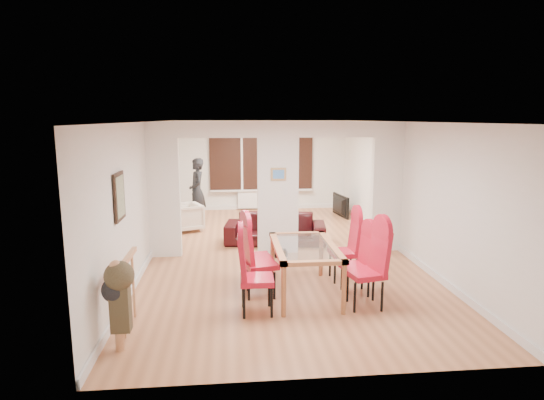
{
  "coord_description": "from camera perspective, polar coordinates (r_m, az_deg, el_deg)",
  "views": [
    {
      "loc": [
        -0.96,
        -8.76,
        2.67
      ],
      "look_at": [
        -0.06,
        0.6,
        0.97
      ],
      "focal_mm": 30.0,
      "sensor_mm": 36.0,
      "label": 1
    }
  ],
  "objects": [
    {
      "name": "bottle",
      "position": [
        11.34,
        -0.47,
        -1.61
      ],
      "size": [
        0.06,
        0.06,
        0.26
      ],
      "primitive_type": "cylinder",
      "color": "#143F19",
      "rests_on": "coffee_table"
    },
    {
      "name": "dining_chair_la",
      "position": [
        6.32,
        -1.91,
        -9.2
      ],
      "size": [
        0.47,
        0.47,
        1.13
      ],
      "primitive_type": null,
      "rotation": [
        0.0,
        0.0,
        -0.03
      ],
      "color": "#B71229",
      "rests_on": "floor"
    },
    {
      "name": "bay_window_blinds",
      "position": [
        13.28,
        -1.34,
        5.2
      ],
      "size": [
        3.0,
        0.08,
        1.8
      ],
      "primitive_type": "cube",
      "color": "black",
      "rests_on": "room_walls"
    },
    {
      "name": "coffee_table",
      "position": [
        11.39,
        -0.36,
        -2.76
      ],
      "size": [
        0.96,
        0.56,
        0.21
      ],
      "primitive_type": null,
      "rotation": [
        0.0,
        0.0,
        0.11
      ],
      "color": "#321911",
      "rests_on": "floor"
    },
    {
      "name": "pillar_photo",
      "position": [
        8.78,
        0.82,
        3.25
      ],
      "size": [
        0.3,
        0.03,
        0.25
      ],
      "primitive_type": "cube",
      "color": "#4C8CD8",
      "rests_on": "divider_wall"
    },
    {
      "name": "dining_table",
      "position": [
        7.03,
        4.1,
        -8.69
      ],
      "size": [
        0.93,
        1.66,
        0.78
      ],
      "primitive_type": null,
      "color": "#AE6A40",
      "rests_on": "floor"
    },
    {
      "name": "pendant_light",
      "position": [
        12.13,
        0.47,
        7.8
      ],
      "size": [
        0.36,
        0.36,
        0.36
      ],
      "primitive_type": "sphere",
      "color": "orange",
      "rests_on": "room_walls"
    },
    {
      "name": "dining_chair_rb",
      "position": [
        7.11,
        10.44,
        -7.61
      ],
      "size": [
        0.47,
        0.47,
        1.02
      ],
      "primitive_type": null,
      "rotation": [
        0.0,
        0.0,
        0.17
      ],
      "color": "#B71229",
      "rests_on": "floor"
    },
    {
      "name": "dining_chair_lb",
      "position": [
        6.91,
        -1.44,
        -7.38
      ],
      "size": [
        0.56,
        0.56,
        1.15
      ],
      "primitive_type": null,
      "rotation": [
        0.0,
        0.0,
        0.25
      ],
      "color": "#B71229",
      "rests_on": "floor"
    },
    {
      "name": "dining_chair_lc",
      "position": [
        7.37,
        -1.88,
        -6.58
      ],
      "size": [
        0.49,
        0.49,
        1.07
      ],
      "primitive_type": null,
      "rotation": [
        0.0,
        0.0,
        0.15
      ],
      "color": "#B71229",
      "rests_on": "floor"
    },
    {
      "name": "radiator",
      "position": [
        13.4,
        -1.31,
        0.07
      ],
      "size": [
        1.4,
        0.08,
        0.5
      ],
      "primitive_type": "cube",
      "color": "white",
      "rests_on": "floor"
    },
    {
      "name": "shoes",
      "position": [
        8.97,
        1.08,
        -6.71
      ],
      "size": [
        0.25,
        0.27,
        0.1
      ],
      "primitive_type": null,
      "color": "black",
      "rests_on": "floor"
    },
    {
      "name": "room_walls",
      "position": [
        8.91,
        0.74,
        1.42
      ],
      "size": [
        5.0,
        9.0,
        2.6
      ],
      "primitive_type": null,
      "color": "silver",
      "rests_on": "floor"
    },
    {
      "name": "bowl",
      "position": [
        11.43,
        -1.58,
        -2.03
      ],
      "size": [
        0.22,
        0.22,
        0.05
      ],
      "primitive_type": "imported",
      "color": "#321911",
      "rests_on": "coffee_table"
    },
    {
      "name": "sofa",
      "position": [
        9.83,
        0.42,
        -3.62
      ],
      "size": [
        2.23,
        1.13,
        0.62
      ],
      "primitive_type": "imported",
      "rotation": [
        0.0,
        0.0,
        -0.14
      ],
      "color": "black",
      "rests_on": "floor"
    },
    {
      "name": "stair_newel",
      "position": [
        6.09,
        -17.69,
        -10.63
      ],
      "size": [
        0.4,
        1.2,
        1.1
      ],
      "primitive_type": null,
      "color": "tan",
      "rests_on": "floor"
    },
    {
      "name": "wall_poster",
      "position": [
        6.62,
        -18.62,
        0.42
      ],
      "size": [
        0.04,
        0.52,
        0.67
      ],
      "primitive_type": "cube",
      "color": "gray",
      "rests_on": "room_walls"
    },
    {
      "name": "television",
      "position": [
        12.62,
        8.17,
        -0.7
      ],
      "size": [
        1.04,
        0.29,
        0.59
      ],
      "primitive_type": "imported",
      "rotation": [
        0.0,
        0.0,
        1.72
      ],
      "color": "black",
      "rests_on": "floor"
    },
    {
      "name": "armchair",
      "position": [
        11.06,
        -10.78,
        -2.15
      ],
      "size": [
        0.93,
        0.94,
        0.66
      ],
      "primitive_type": "imported",
      "rotation": [
        0.0,
        0.0,
        -1.18
      ],
      "color": "beige",
      "rests_on": "floor"
    },
    {
      "name": "floor",
      "position": [
        9.2,
        0.72,
        -6.61
      ],
      "size": [
        5.0,
        9.0,
        0.01
      ],
      "primitive_type": "cube",
      "color": "#B37148",
      "rests_on": "ground"
    },
    {
      "name": "person",
      "position": [
        11.64,
        -9.37,
        1.08
      ],
      "size": [
        0.69,
        0.54,
        1.68
      ],
      "primitive_type": "imported",
      "rotation": [
        0.0,
        0.0,
        -1.32
      ],
      "color": "black",
      "rests_on": "floor"
    },
    {
      "name": "divider_wall",
      "position": [
        8.91,
        0.74,
        1.42
      ],
      "size": [
        5.0,
        0.18,
        2.6
      ],
      "primitive_type": "cube",
      "color": "white",
      "rests_on": "floor"
    },
    {
      "name": "dining_chair_ra",
      "position": [
        6.63,
        11.62,
        -8.27
      ],
      "size": [
        0.56,
        0.56,
        1.17
      ],
      "primitive_type": null,
      "rotation": [
        0.0,
        0.0,
        0.21
      ],
      "color": "#B71229",
      "rests_on": "floor"
    },
    {
      "name": "dining_chair_rc",
      "position": [
        7.66,
        8.97,
        -5.93
      ],
      "size": [
        0.46,
        0.46,
        1.1
      ],
      "primitive_type": null,
      "rotation": [
        0.0,
        0.0,
        0.04
      ],
      "color": "#B71229",
      "rests_on": "floor"
    }
  ]
}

